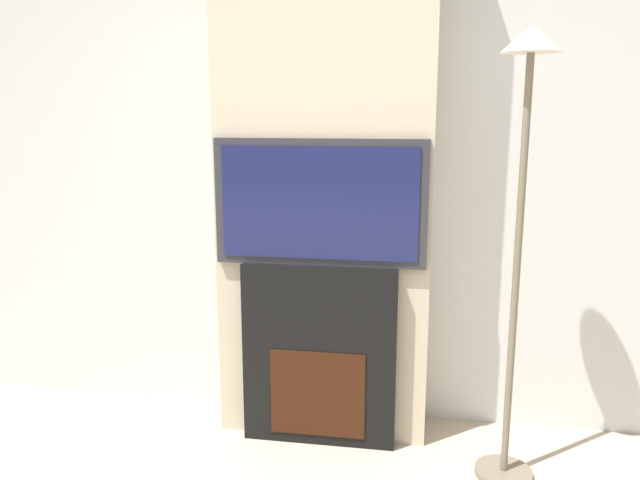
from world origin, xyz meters
TOP-DOWN VIEW (x-y plane):
  - wall_back at (0.00, 2.03)m, footprint 6.00×0.06m
  - chimney_breast at (0.00, 1.85)m, footprint 0.99×0.29m
  - fireplace at (0.00, 1.71)m, footprint 0.71×0.15m
  - television at (0.00, 1.71)m, footprint 0.95×0.07m
  - floor_lamp at (0.83, 1.53)m, footprint 0.24×0.24m

SIDE VIEW (x-z plane):
  - fireplace at x=0.00m, z-range 0.00..0.85m
  - television at x=0.00m, z-range 0.86..1.42m
  - floor_lamp at x=0.83m, z-range 0.38..2.23m
  - wall_back at x=0.00m, z-range 0.00..2.70m
  - chimney_breast at x=0.00m, z-range 0.00..2.70m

